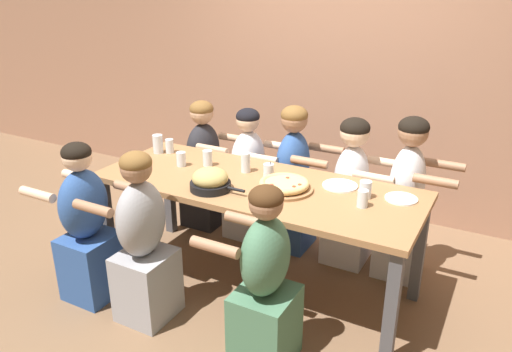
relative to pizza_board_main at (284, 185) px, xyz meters
The scene contains 23 objects.
ground_plane 0.84m from the pizza_board_main, behind, with size 18.00×18.00×0.00m, color brown.
restaurant_back_panel 1.81m from the pizza_board_main, 97.50° to the left, with size 10.00×0.06×3.20m, color #9E7056.
dining_table 0.24m from the pizza_board_main, behind, with size 2.19×0.85×0.78m.
pizza_board_main is the anchor object (origin of this frame).
skillet_bowl 0.47m from the pizza_board_main, 152.53° to the right, with size 0.38×0.26×0.14m.
empty_plate_a 0.73m from the pizza_board_main, 16.62° to the left, with size 0.20×0.20×0.02m.
empty_plate_b 0.37m from the pizza_board_main, 37.33° to the left, with size 0.23×0.23×0.02m.
cocktail_glass_blue 0.26m from the pizza_board_main, 139.94° to the left, with size 0.07×0.07×0.11m.
drinking_glass_a 0.69m from the pizza_board_main, 168.47° to the left, with size 0.07×0.07×0.11m.
drinking_glass_b 1.19m from the pizza_board_main, behind, with size 0.08×0.08×0.14m.
drinking_glass_c 0.52m from the pizza_board_main, ahead, with size 0.07×0.07×0.11m.
drinking_glass_d 0.41m from the pizza_board_main, 156.55° to the left, with size 0.07×0.07×0.14m.
drinking_glass_e 1.12m from the pizza_board_main, 167.73° to the left, with size 0.06×0.06×0.11m.
drinking_glass_f 0.51m from the pizza_board_main, 14.53° to the left, with size 0.08×0.08×0.11m.
drinking_glass_g 0.84m from the pizza_board_main, behind, with size 0.07×0.07×0.10m.
diner_far_midright 0.76m from the pizza_board_main, 69.91° to the left, with size 0.51×0.40×1.14m.
diner_near_midright 0.73m from the pizza_board_main, 73.15° to the right, with size 0.51×0.40×1.08m.
diner_far_center 0.75m from the pizza_board_main, 109.39° to the left, with size 0.51×0.40×1.17m.
diner_near_left 1.34m from the pizza_board_main, 151.22° to the right, with size 0.51×0.40×1.11m.
diner_far_right 0.96m from the pizza_board_main, 45.69° to the left, with size 0.51×0.40×1.20m.
diner_far_left 1.29m from the pizza_board_main, 148.43° to the left, with size 0.51×0.40×1.11m.
diner_near_midleft 0.96m from the pizza_board_main, 136.49° to the right, with size 0.51×0.40×1.13m.
diner_far_midleft 0.97m from the pizza_board_main, 133.81° to the left, with size 0.51×0.40×1.10m.
Camera 1 is at (1.46, -2.68, 2.05)m, focal length 35.00 mm.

